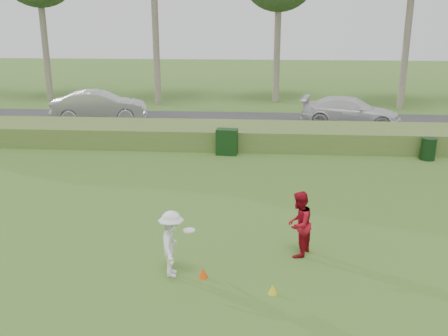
# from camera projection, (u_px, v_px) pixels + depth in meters

# --- Properties ---
(ground) EXTENTS (120.00, 120.00, 0.00)m
(ground) POSITION_uv_depth(u_px,v_px,m) (211.00, 271.00, 11.65)
(ground) COLOR #386120
(ground) RESTS_ON ground
(reed_strip) EXTENTS (80.00, 3.00, 0.90)m
(reed_strip) POSITION_uv_depth(u_px,v_px,m) (238.00, 135.00, 22.96)
(reed_strip) COLOR #4C6B2B
(reed_strip) RESTS_ON ground
(park_road) EXTENTS (80.00, 6.00, 0.06)m
(park_road) POSITION_uv_depth(u_px,v_px,m) (242.00, 122.00, 27.85)
(park_road) COLOR #2D2D2D
(park_road) RESTS_ON ground
(player_white) EXTENTS (0.87, 1.05, 1.55)m
(player_white) POSITION_uv_depth(u_px,v_px,m) (172.00, 244.00, 11.25)
(player_white) COLOR white
(player_white) RESTS_ON ground
(player_red) EXTENTS (0.89, 0.99, 1.66)m
(player_red) POSITION_uv_depth(u_px,v_px,m) (299.00, 224.00, 12.19)
(player_red) COLOR maroon
(player_red) RESTS_ON ground
(cone_orange) EXTENTS (0.22, 0.22, 0.25)m
(cone_orange) POSITION_uv_depth(u_px,v_px,m) (203.00, 273.00, 11.31)
(cone_orange) COLOR #E54A0C
(cone_orange) RESTS_ON ground
(cone_yellow) EXTENTS (0.20, 0.20, 0.22)m
(cone_yellow) POSITION_uv_depth(u_px,v_px,m) (273.00, 289.00, 10.65)
(cone_yellow) COLOR yellow
(cone_yellow) RESTS_ON ground
(utility_cabinet) EXTENTS (0.94, 0.63, 1.12)m
(utility_cabinet) POSITION_uv_depth(u_px,v_px,m) (227.00, 142.00, 21.33)
(utility_cabinet) COLOR black
(utility_cabinet) RESTS_ON ground
(trash_bin) EXTENTS (0.67, 0.67, 0.92)m
(trash_bin) POSITION_uv_depth(u_px,v_px,m) (428.00, 149.00, 20.57)
(trash_bin) COLOR black
(trash_bin) RESTS_ON ground
(car_mid) EXTENTS (5.41, 2.74, 1.70)m
(car_mid) POSITION_uv_depth(u_px,v_px,m) (99.00, 106.00, 27.81)
(car_mid) COLOR #B6B5BA
(car_mid) RESTS_ON park_road
(car_right) EXTENTS (5.55, 3.17, 1.52)m
(car_right) POSITION_uv_depth(u_px,v_px,m) (350.00, 112.00, 26.70)
(car_right) COLOR silver
(car_right) RESTS_ON park_road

